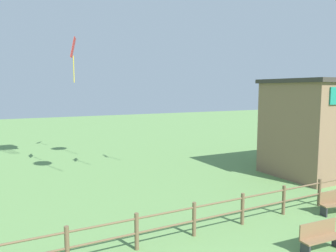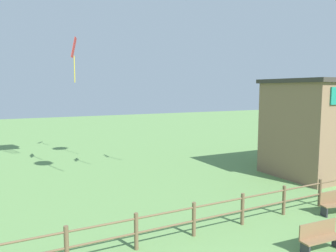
% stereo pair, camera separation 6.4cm
% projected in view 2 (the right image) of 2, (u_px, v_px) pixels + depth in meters
% --- Properties ---
extents(wooden_fence, '(21.93, 0.14, 1.22)m').
position_uv_depth(wooden_fence, '(194.00, 217.00, 11.51)').
color(wooden_fence, brown).
rests_on(wooden_fence, ground_plane).
extents(seaside_building, '(8.36, 4.78, 5.77)m').
position_uv_depth(seaside_building, '(333.00, 126.00, 20.39)').
color(seaside_building, '#84664C').
rests_on(seaside_building, ground_plane).
extents(park_bench_near_fence, '(1.57, 0.50, 0.94)m').
position_uv_depth(park_bench_near_fence, '(320.00, 236.00, 10.46)').
color(park_bench_near_fence, brown).
rests_on(park_bench_near_fence, ground_plane).
extents(kite_red_diamond, '(0.54, 0.91, 2.66)m').
position_uv_depth(kite_red_diamond, '(74.00, 51.00, 19.44)').
color(kite_red_diamond, red).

